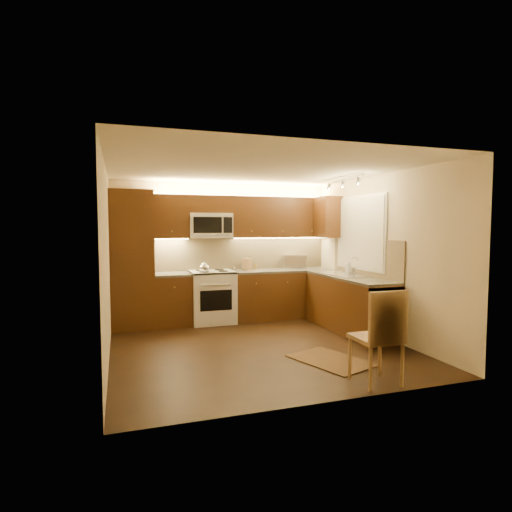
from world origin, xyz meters
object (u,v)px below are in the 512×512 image
object	(u,v)px
stove	(212,297)
soap_bottle	(349,267)
toaster_oven	(294,262)
microwave	(210,226)
sink	(345,270)
kettle	(204,267)
dining_chair	(376,336)
knife_block	(247,264)

from	to	relation	value
stove	soap_bottle	size ratio (longest dim) A/B	4.34
stove	toaster_oven	size ratio (longest dim) A/B	2.09
toaster_oven	soap_bottle	size ratio (longest dim) A/B	2.07
microwave	toaster_oven	world-z (taller)	microwave
sink	soap_bottle	xyz separation A→B (m)	(0.24, 0.27, 0.03)
sink	soap_bottle	size ratio (longest dim) A/B	4.06
stove	sink	bearing A→B (deg)	-29.36
stove	soap_bottle	bearing A→B (deg)	-20.90
soap_bottle	microwave	bearing A→B (deg)	152.24
kettle	sink	bearing A→B (deg)	-5.49
toaster_oven	dining_chair	xyz separation A→B (m)	(-0.56, -3.54, -0.51)
microwave	toaster_oven	xyz separation A→B (m)	(1.64, 0.03, -0.69)
stove	dining_chair	xyz separation A→B (m)	(1.08, -3.38, 0.06)
kettle	soap_bottle	distance (m)	2.50
kettle	knife_block	size ratio (longest dim) A/B	0.91
stove	knife_block	distance (m)	0.89
sink	dining_chair	xyz separation A→B (m)	(-0.92, -2.25, -0.46)
stove	toaster_oven	distance (m)	1.75
soap_bottle	stove	bearing A→B (deg)	155.19
sink	dining_chair	bearing A→B (deg)	-112.27
toaster_oven	soap_bottle	bearing A→B (deg)	-42.49
stove	kettle	xyz separation A→B (m)	(-0.17, -0.18, 0.56)
microwave	sink	size ratio (longest dim) A/B	0.88
kettle	soap_bottle	world-z (taller)	kettle
stove	toaster_oven	world-z (taller)	toaster_oven
kettle	knife_block	distance (m)	0.91
stove	kettle	size ratio (longest dim) A/B	4.59
dining_chair	microwave	bearing A→B (deg)	106.47
microwave	dining_chair	size ratio (longest dim) A/B	0.73
microwave	soap_bottle	bearing A→B (deg)	-23.86
toaster_oven	knife_block	xyz separation A→B (m)	(-0.95, -0.03, -0.02)
sink	knife_block	size ratio (longest dim) A/B	3.91
toaster_oven	dining_chair	bearing A→B (deg)	-81.99
sink	kettle	size ratio (longest dim) A/B	4.29
stove	microwave	distance (m)	1.27
kettle	dining_chair	bearing A→B (deg)	-50.67
knife_block	soap_bottle	size ratio (longest dim) A/B	1.04
toaster_oven	kettle	bearing A→B (deg)	-152.17
soap_bottle	dining_chair	distance (m)	2.82
sink	microwave	bearing A→B (deg)	147.79
microwave	soap_bottle	world-z (taller)	microwave
sink	toaster_oven	xyz separation A→B (m)	(-0.36, 1.29, 0.06)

